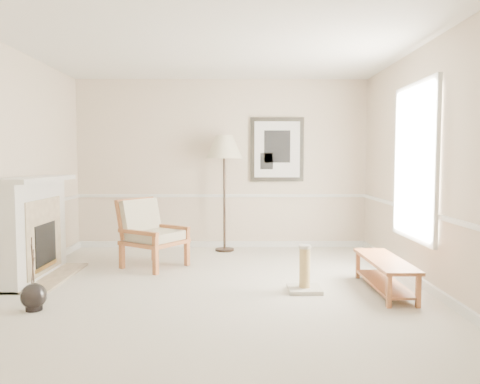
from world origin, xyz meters
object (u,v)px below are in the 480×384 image
(floor_vase, at_px, (34,297))
(bench, at_px, (385,270))
(scratching_post, at_px, (305,277))
(armchair, at_px, (149,230))
(floor_lamp, at_px, (224,150))

(floor_vase, bearing_deg, bench, 9.89)
(scratching_post, bearing_deg, floor_vase, -166.83)
(bench, xyz_separation_m, scratching_post, (-0.93, 0.01, -0.08))
(scratching_post, bearing_deg, armchair, 147.52)
(scratching_post, bearing_deg, floor_lamp, 112.23)
(bench, bearing_deg, floor_lamp, 128.31)
(floor_vase, height_order, floor_lamp, floor_lamp)
(floor_vase, bearing_deg, armchair, 67.76)
(armchair, height_order, bench, armchair)
(armchair, xyz_separation_m, scratching_post, (2.04, -1.30, -0.35))
(floor_lamp, height_order, bench, floor_lamp)
(armchair, distance_m, scratching_post, 2.45)
(armchair, bearing_deg, bench, -79.75)
(floor_lamp, bearing_deg, scratching_post, -67.77)
(floor_vase, distance_m, armchair, 2.16)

